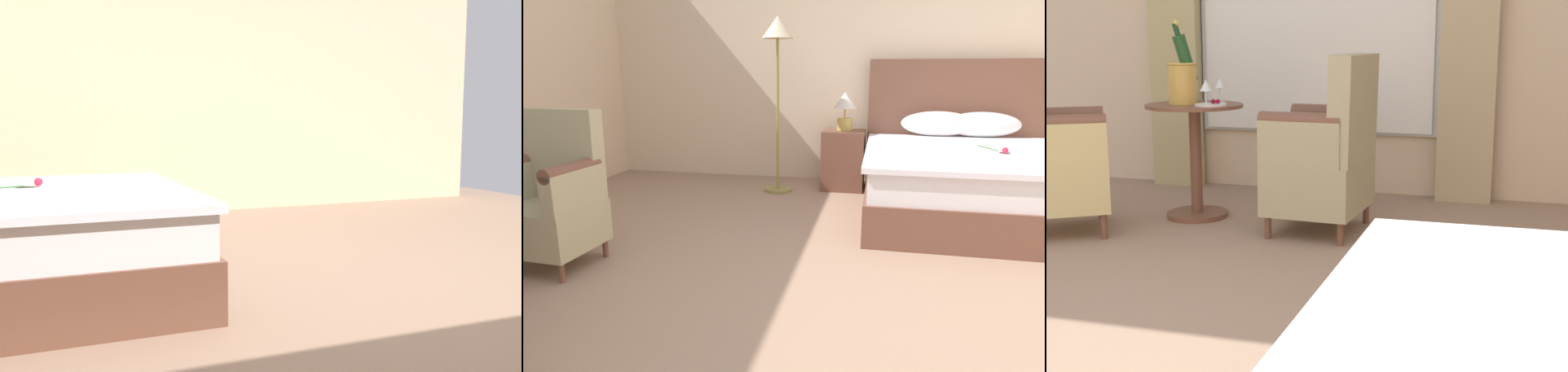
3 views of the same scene
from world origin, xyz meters
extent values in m
plane|color=#9C7C65|center=(0.00, 0.00, 0.00)|extent=(7.87, 7.87, 0.00)
cube|color=beige|center=(3.24, 0.00, 1.54)|extent=(0.12, 6.39, 3.07)
cube|color=brown|center=(0.70, 1.97, 0.15)|extent=(1.73, 1.96, 0.31)
cube|color=white|center=(0.70, 1.97, 0.42)|extent=(1.68, 1.91, 0.23)
cube|color=white|center=(0.70, 1.91, 0.56)|extent=(1.77, 1.85, 0.04)
cylinder|color=#2D6628|center=(0.83, 1.95, 0.59)|extent=(0.15, 0.35, 0.01)
sphere|color=#DB2342|center=(0.90, 1.78, 0.61)|extent=(0.05, 0.05, 0.05)
cube|color=white|center=(0.90, 1.84, 0.59)|extent=(0.10, 0.12, 0.00)
camera|label=1|loc=(-2.66, 1.80, 0.96)|focal=40.00mm
camera|label=2|loc=(-0.06, -2.11, 1.20)|focal=32.00mm
camera|label=3|loc=(1.71, 1.34, 1.06)|focal=50.00mm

